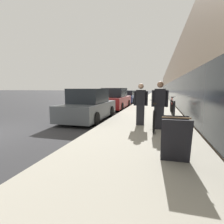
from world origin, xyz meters
name	(u,v)px	position (x,y,z in m)	size (l,w,h in m)	color
sidewalk_slab	(155,99)	(5.60, 21.00, 0.06)	(3.61, 70.00, 0.13)	#A39E8E
storefront_facade	(197,82)	(12.44, 29.00, 2.64)	(10.01, 70.00, 5.30)	gray
tandem_bicycle	(155,116)	(5.98, 2.71, 0.54)	(0.52, 2.93, 0.97)	black
person_rider	(160,105)	(6.14, 2.33, 0.98)	(0.58, 0.23, 1.70)	black
person_bystander	(141,104)	(5.41, 2.85, 0.96)	(0.56, 0.22, 1.65)	black
bike_rack_hoop	(174,107)	(6.89, 5.28, 0.64)	(0.05, 0.60, 0.84)	black
cruiser_bike_nearest	(172,106)	(6.86, 6.73, 0.53)	(0.52, 1.88, 0.98)	black
sandwich_board_sign	(175,139)	(6.46, -0.46, 0.58)	(0.56, 0.56, 0.90)	black
parked_sedan_curbside	(89,106)	(2.73, 3.99, 0.70)	(1.81, 4.10, 1.57)	#4C5156
vintage_roadster_curbside	(115,99)	(2.77, 9.21, 0.72)	(1.88, 4.72, 1.60)	maroon
parked_sedan_far	(126,97)	(2.67, 14.86, 0.62)	(1.95, 4.21, 1.35)	navy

